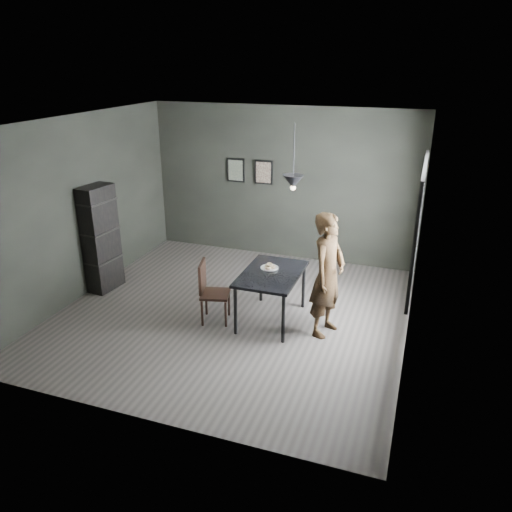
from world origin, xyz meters
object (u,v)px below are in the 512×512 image
(white_plate, at_px, (269,268))
(wood_chair, at_px, (209,288))
(cafe_table, at_px, (271,278))
(pendant_lamp, at_px, (293,182))
(woman, at_px, (328,275))
(shelf_unit, at_px, (101,239))

(white_plate, distance_m, wood_chair, 0.90)
(cafe_table, relative_size, pendant_lamp, 1.39)
(woman, bearing_deg, wood_chair, 113.28)
(woman, distance_m, shelf_unit, 3.73)
(white_plate, distance_m, woman, 0.91)
(pendant_lamp, bearing_deg, shelf_unit, 179.54)
(cafe_table, bearing_deg, shelf_unit, 177.53)
(shelf_unit, distance_m, pendant_lamp, 3.38)
(pendant_lamp, bearing_deg, woman, -17.52)
(white_plate, bearing_deg, cafe_table, -60.18)
(wood_chair, height_order, pendant_lamp, pendant_lamp)
(woman, relative_size, wood_chair, 1.90)
(cafe_table, height_order, white_plate, white_plate)
(white_plate, bearing_deg, pendant_lamp, -4.37)
(cafe_table, distance_m, pendant_lamp, 1.41)
(cafe_table, bearing_deg, white_plate, 119.82)
(white_plate, xyz_separation_m, pendant_lamp, (0.32, -0.02, 1.29))
(white_plate, relative_size, shelf_unit, 0.13)
(cafe_table, bearing_deg, wood_chair, -159.71)
(cafe_table, xyz_separation_m, white_plate, (-0.07, 0.12, 0.08))
(woman, bearing_deg, shelf_unit, 102.20)
(pendant_lamp, bearing_deg, wood_chair, -159.36)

